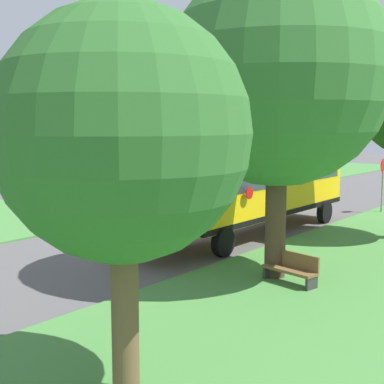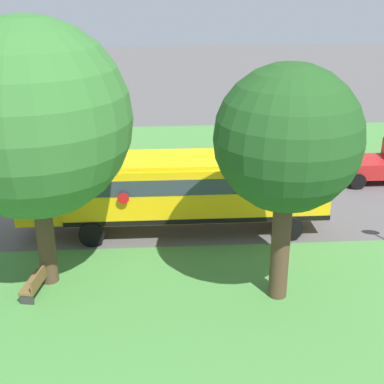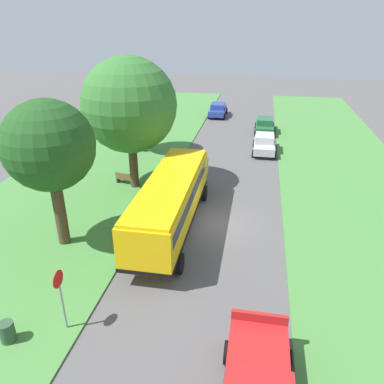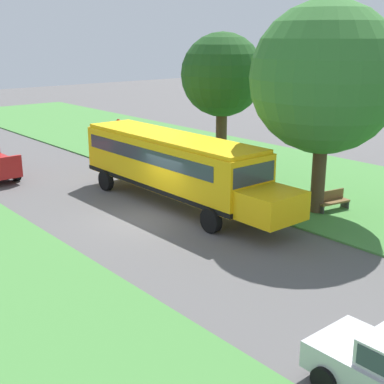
{
  "view_description": "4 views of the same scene",
  "coord_description": "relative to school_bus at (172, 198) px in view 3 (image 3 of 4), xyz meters",
  "views": [
    {
      "loc": [
        -13.75,
        17.41,
        4.49
      ],
      "look_at": [
        -0.07,
        0.38,
        1.66
      ],
      "focal_mm": 50.0,
      "sensor_mm": 36.0,
      "label": 1
    },
    {
      "loc": [
        -22.49,
        0.32,
        9.91
      ],
      "look_at": [
        -1.3,
        -1.08,
        1.27
      ],
      "focal_mm": 50.0,
      "sensor_mm": 36.0,
      "label": 2
    },
    {
      "loc": [
        2.13,
        -19.02,
        11.04
      ],
      "look_at": [
        -1.57,
        1.46,
        1.24
      ],
      "focal_mm": 35.0,
      "sensor_mm": 36.0,
      "label": 3
    },
    {
      "loc": [
        12.27,
        17.69,
        7.48
      ],
      "look_at": [
        -0.21,
        2.82,
        1.78
      ],
      "focal_mm": 50.0,
      "sensor_mm": 36.0,
      "label": 4
    }
  ],
  "objects": [
    {
      "name": "ground_plane",
      "position": [
        2.28,
        0.9,
        -1.92
      ],
      "size": [
        120.0,
        120.0,
        0.0
      ],
      "primitive_type": "plane",
      "color": "#565454"
    },
    {
      "name": "grass_verge",
      "position": [
        -7.72,
        0.9,
        -1.88
      ],
      "size": [
        12.0,
        80.0,
        0.08
      ],
      "primitive_type": "cube",
      "color": "#47843D",
      "rests_on": "ground"
    },
    {
      "name": "grass_far_side",
      "position": [
        11.28,
        0.9,
        -1.89
      ],
      "size": [
        10.0,
        80.0,
        0.07
      ],
      "primitive_type": "cube",
      "color": "#47843D",
      "rests_on": "ground"
    },
    {
      "name": "school_bus",
      "position": [
        0.0,
        0.0,
        0.0
      ],
      "size": [
        2.84,
        12.42,
        3.16
      ],
      "color": "yellow",
      "rests_on": "ground"
    },
    {
      "name": "car_silver_nearest",
      "position": [
        5.08,
        14.4,
        -1.05
      ],
      "size": [
        2.02,
        4.4,
        1.56
      ],
      "color": "#B7B7BC",
      "rests_on": "ground"
    },
    {
      "name": "car_green_middle",
      "position": [
        5.08,
        20.64,
        -1.05
      ],
      "size": [
        2.02,
        4.4,
        1.56
      ],
      "color": "#236038",
      "rests_on": "ground"
    },
    {
      "name": "car_blue_furthest",
      "position": [
        -0.52,
        26.89,
        -1.05
      ],
      "size": [
        2.02,
        4.4,
        1.56
      ],
      "color": "#283D93",
      "rests_on": "ground"
    },
    {
      "name": "oak_tree_beside_bus",
      "position": [
        -5.41,
        -2.59,
        3.57
      ],
      "size": [
        4.44,
        4.44,
        7.69
      ],
      "color": "#4C3826",
      "rests_on": "ground"
    },
    {
      "name": "oak_tree_roadside_mid",
      "position": [
        -4.0,
        5.14,
        3.84
      ],
      "size": [
        6.22,
        6.22,
        8.92
      ],
      "color": "#4C3826",
      "rests_on": "ground"
    },
    {
      "name": "oak_tree_far_end",
      "position": [
        -5.37,
        12.44,
        2.48
      ],
      "size": [
        4.03,
        4.03,
        6.35
      ],
      "color": "brown",
      "rests_on": "ground"
    },
    {
      "name": "stop_sign",
      "position": [
        -2.32,
        -8.24,
        -0.19
      ],
      "size": [
        0.08,
        0.68,
        2.74
      ],
      "color": "gray",
      "rests_on": "ground"
    },
    {
      "name": "park_bench",
      "position": [
        -4.6,
        5.37,
        -1.45
      ],
      "size": [
        1.66,
        0.77,
        0.92
      ],
      "color": "brown",
      "rests_on": "ground"
    },
    {
      "name": "trash_bin",
      "position": [
        -4.14,
        -9.22,
        -1.47
      ],
      "size": [
        0.56,
        0.56,
        0.9
      ],
      "primitive_type": "cylinder",
      "color": "#2D4C33",
      "rests_on": "ground"
    }
  ]
}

